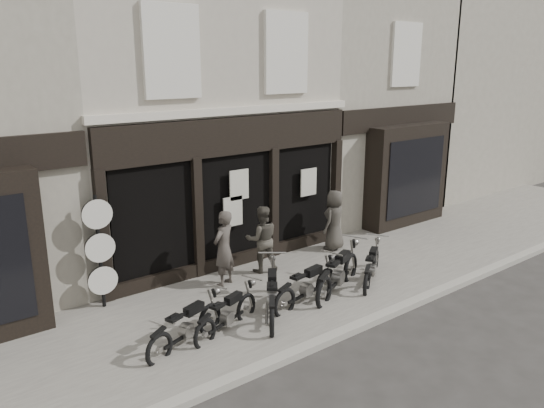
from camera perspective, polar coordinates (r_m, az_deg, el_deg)
ground_plane at (r=11.78m, az=4.49°, el=-11.11°), size 90.00×90.00×0.00m
pavement at (r=12.37m, az=1.66°, el=-9.44°), size 30.00×4.20×0.12m
kerb at (r=10.97m, az=9.01°, el=-12.97°), size 30.00×0.25×0.13m
central_building at (r=15.53m, az=-10.38°, el=10.72°), size 7.30×6.22×8.34m
neighbour_right at (r=19.27m, az=6.99°, el=11.51°), size 5.60×6.73×8.34m
filler_right at (r=25.71m, az=20.13°, el=11.71°), size 11.00×6.00×8.20m
motorcycle_0 at (r=10.21m, az=-9.16°, el=-13.19°), size 1.93×0.92×0.96m
motorcycle_1 at (r=10.61m, az=-4.83°, el=-12.01°), size 1.84×0.89×0.92m
motorcycle_2 at (r=11.17m, az=0.02°, el=-10.09°), size 1.63×1.94×1.10m
motorcycle_3 at (r=11.70m, az=3.76°, el=-9.10°), size 2.10×0.70×1.01m
motorcycle_4 at (r=12.30m, az=7.15°, el=-7.72°), size 2.21×1.23×1.13m
motorcycle_5 at (r=12.99m, az=10.66°, el=-6.87°), size 1.82×1.36×0.99m
man_left at (r=12.32m, az=-5.22°, el=-4.78°), size 0.77×0.65×1.80m
man_centre at (r=13.08m, az=-1.11°, el=-3.79°), size 1.01×0.92×1.68m
man_right at (r=14.74m, az=6.72°, el=-1.72°), size 0.95×0.76×1.68m
advert_sign_post at (r=11.66m, az=-17.96°, el=-5.42°), size 0.63×0.40×2.57m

